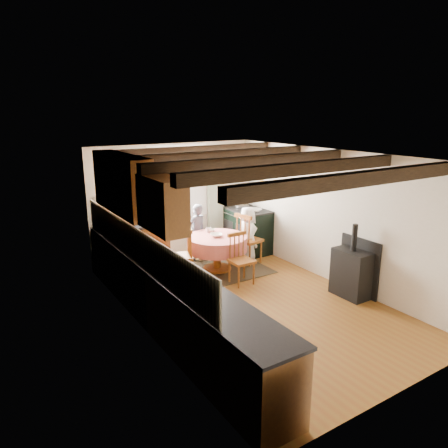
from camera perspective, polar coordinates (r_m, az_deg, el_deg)
floor at (r=7.06m, az=3.54°, el=-10.50°), size 3.60×5.50×0.00m
ceiling at (r=6.40m, az=3.90°, el=9.26°), size 3.60×5.50×0.00m
wall_back at (r=8.93m, az=-6.74°, el=3.08°), size 3.60×0.00×2.40m
wall_front at (r=4.83m, az=23.53°, el=-8.77°), size 3.60×0.00×2.40m
wall_left at (r=5.80m, az=-10.86°, el=-3.77°), size 0.00×5.50×2.40m
wall_right at (r=7.79m, az=14.48°, el=0.91°), size 0.00×5.50×2.40m
beam_a at (r=4.95m, az=17.74°, el=5.81°), size 3.60×0.16×0.16m
beam_b at (r=5.64m, az=9.94°, el=7.36°), size 3.60×0.16×0.16m
beam_c at (r=6.41m, az=3.88°, el=8.46°), size 3.60×0.16×0.16m
beam_d at (r=7.23m, az=-0.86°, el=9.26°), size 3.60×0.16×0.16m
beam_e at (r=8.10m, az=-4.63°, el=9.85°), size 3.60×0.16×0.16m
splash_left at (r=6.07m, az=-11.74°, el=-2.95°), size 0.02×4.50×0.55m
splash_back at (r=8.54m, az=-12.73°, el=2.24°), size 1.40×0.02×0.55m
base_cabinet_left at (r=6.19m, az=-7.89°, el=-9.98°), size 0.60×5.30×0.88m
base_cabinet_back at (r=8.47m, az=-12.10°, el=-3.17°), size 1.30×0.60×0.88m
worktop_left at (r=6.02m, az=-7.88°, el=-5.97°), size 0.64×5.30×0.04m
worktop_back at (r=8.32m, az=-12.22°, el=-0.20°), size 1.30×0.64×0.04m
wall_cabinet_glass at (r=6.77m, az=-13.64°, el=5.35°), size 0.34×1.80×0.90m
wall_cabinet_solid at (r=5.41m, az=-8.36°, el=2.67°), size 0.34×0.90×0.70m
window_frame at (r=8.88m, az=-6.19°, el=5.66°), size 1.34×0.03×1.54m
window_pane at (r=8.89m, az=-6.21°, el=5.66°), size 1.20×0.01×1.40m
curtain_left at (r=8.57m, az=-10.94°, el=1.71°), size 0.35×0.10×2.10m
curtain_right at (r=9.31m, az=-1.18°, el=3.04°), size 0.35×0.10×2.10m
curtain_rod at (r=8.73m, az=-6.05°, el=9.47°), size 2.00×0.03×0.03m
wall_picture at (r=9.36m, az=4.25°, el=6.81°), size 0.04×0.50×0.60m
wall_plate at (r=9.31m, az=-0.89°, el=6.80°), size 0.30×0.02×0.30m
rug at (r=8.35m, az=-0.92°, el=-6.24°), size 1.88×1.46×0.01m
dining_table at (r=8.23m, az=-0.93°, el=-4.01°), size 1.16×1.16×0.70m
chair_near at (r=7.60m, az=2.40°, el=-4.76°), size 0.40×0.42×0.93m
chair_left at (r=7.71m, az=-5.97°, el=-4.15°), size 0.58×0.56×1.03m
chair_right at (r=8.61m, az=3.38°, el=-1.92°), size 0.56×0.54×1.06m
aga_range at (r=9.33m, az=3.14°, el=-0.79°), size 0.69×1.07×0.98m
cast_iron_stove at (r=7.36m, az=16.94°, el=-4.77°), size 0.38×0.63×1.26m
child_far at (r=8.73m, az=-3.68°, el=-1.17°), size 0.49×0.38×1.21m
child_right at (r=8.68m, az=3.19°, el=-1.42°), size 0.47×0.63×1.16m
bowl_a at (r=8.10m, az=-1.07°, el=-1.52°), size 0.30×0.30×0.06m
bowl_b at (r=8.42m, az=-1.83°, el=-0.88°), size 0.24×0.24×0.05m
cup at (r=8.38m, az=-2.10°, el=-0.81°), size 0.13×0.13×0.10m
canister_tall at (r=8.32m, az=-13.40°, el=0.82°), size 0.16×0.16×0.27m
canister_wide at (r=8.34m, az=-12.28°, el=0.76°), size 0.19×0.19×0.22m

